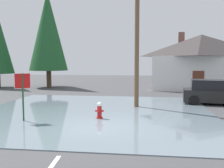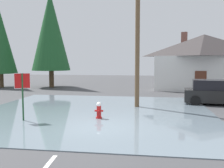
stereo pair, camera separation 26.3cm
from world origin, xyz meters
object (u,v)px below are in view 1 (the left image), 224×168
Objects in this scene: fire_hydrant at (99,111)px; house at (201,61)px; pine_tree_mid_left at (48,31)px; utility_pole at (137,28)px; stop_sign_near at (23,87)px; parked_car at (215,93)px.

house is at bearing 62.14° from fire_hydrant.
pine_tree_mid_left reaches higher than house.
utility_pole is 13.00m from house.
stop_sign_near reaches higher than parked_car.
utility_pole reaches higher than parked_car.
utility_pole is at bearing 64.45° from fire_hydrant.
parked_car is (6.95, 5.41, 0.36)m from fire_hydrant.
utility_pole is at bearing -118.57° from house.
house is 16.41m from pine_tree_mid_left.
fire_hydrant is 0.19× the size of parked_car.
stop_sign_near is at bearing -138.88° from utility_pole.
pine_tree_mid_left reaches higher than stop_sign_near.
parked_car is 18.50m from pine_tree_mid_left.
fire_hydrant is at bearing -142.12° from parked_car.
fire_hydrant is 6.04m from utility_pole.
stop_sign_near is at bearing -164.33° from fire_hydrant.
house is at bearing 84.52° from parked_car.
pine_tree_mid_left reaches higher than utility_pole.
fire_hydrant is at bearing -60.52° from pine_tree_mid_left.
pine_tree_mid_left is at bearing 132.26° from utility_pole.
utility_pole is 0.92× the size of pine_tree_mid_left.
house is 9.74m from parked_car.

